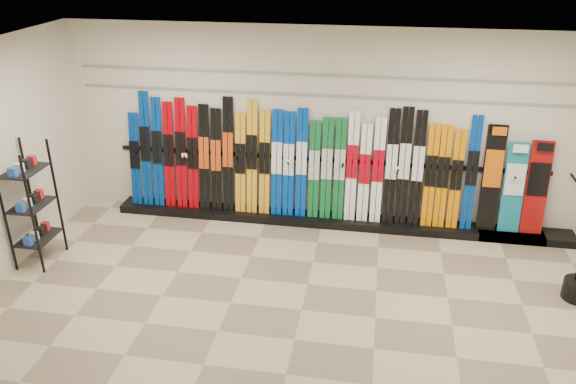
# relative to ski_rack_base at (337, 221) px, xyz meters

# --- Properties ---
(floor) EXTENTS (8.00, 8.00, 0.00)m
(floor) POSITION_rel_ski_rack_base_xyz_m (-0.22, -2.28, -0.06)
(floor) COLOR #88735E
(floor) RESTS_ON ground
(back_wall) EXTENTS (8.00, 0.00, 8.00)m
(back_wall) POSITION_rel_ski_rack_base_xyz_m (-0.22, 0.22, 1.44)
(back_wall) COLOR beige
(back_wall) RESTS_ON floor
(ceiling) EXTENTS (8.00, 8.00, 0.00)m
(ceiling) POSITION_rel_ski_rack_base_xyz_m (-0.22, -2.28, 2.94)
(ceiling) COLOR silver
(ceiling) RESTS_ON back_wall
(ski_rack_base) EXTENTS (8.00, 0.40, 0.12)m
(ski_rack_base) POSITION_rel_ski_rack_base_xyz_m (0.00, 0.00, 0.00)
(ski_rack_base) COLOR black
(ski_rack_base) RESTS_ON floor
(skis) EXTENTS (5.38, 0.27, 1.83)m
(skis) POSITION_rel_ski_rack_base_xyz_m (-0.70, 0.07, 0.89)
(skis) COLOR navy
(skis) RESTS_ON ski_rack_base
(snowboards) EXTENTS (0.94, 0.24, 1.58)m
(snowboards) POSITION_rel_ski_rack_base_xyz_m (2.54, 0.07, 0.78)
(snowboards) COLOR black
(snowboards) RESTS_ON ski_rack_base
(accessory_rack) EXTENTS (0.40, 0.60, 1.69)m
(accessory_rack) POSITION_rel_ski_rack_base_xyz_m (-3.97, -1.73, 0.79)
(accessory_rack) COLOR black
(accessory_rack) RESTS_ON floor
(slatwall_rail_0) EXTENTS (7.60, 0.02, 0.03)m
(slatwall_rail_0) POSITION_rel_ski_rack_base_xyz_m (-0.22, 0.20, 1.94)
(slatwall_rail_0) COLOR gray
(slatwall_rail_0) RESTS_ON back_wall
(slatwall_rail_1) EXTENTS (7.60, 0.02, 0.03)m
(slatwall_rail_1) POSITION_rel_ski_rack_base_xyz_m (-0.22, 0.20, 2.24)
(slatwall_rail_1) COLOR gray
(slatwall_rail_1) RESTS_ON back_wall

